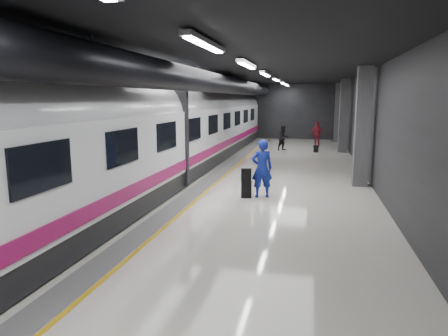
# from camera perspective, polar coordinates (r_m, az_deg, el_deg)

# --- Properties ---
(ground) EXTENTS (40.00, 40.00, 0.00)m
(ground) POSITION_cam_1_polar(r_m,az_deg,el_deg) (14.56, 1.44, -3.28)
(ground) COLOR silver
(ground) RESTS_ON ground
(platform_hall) EXTENTS (10.02, 40.02, 4.51)m
(platform_hall) POSITION_cam_1_polar(r_m,az_deg,el_deg) (15.17, 1.13, 10.72)
(platform_hall) COLOR black
(platform_hall) RESTS_ON ground
(train) EXTENTS (3.05, 38.00, 4.05)m
(train) POSITION_cam_1_polar(r_m,az_deg,el_deg) (15.19, -10.67, 5.01)
(train) COLOR black
(train) RESTS_ON ground
(traveler_main) EXTENTS (0.84, 0.68, 1.98)m
(traveler_main) POSITION_cam_1_polar(r_m,az_deg,el_deg) (13.52, 5.44, -0.07)
(traveler_main) COLOR #171EB1
(traveler_main) RESTS_ON ground
(suitcase_main) EXTENTS (0.36, 0.24, 0.56)m
(suitcase_main) POSITION_cam_1_polar(r_m,az_deg,el_deg) (13.54, 3.23, -3.09)
(suitcase_main) COLOR black
(suitcase_main) RESTS_ON ground
(shoulder_bag) EXTENTS (0.37, 0.26, 0.45)m
(shoulder_bag) POSITION_cam_1_polar(r_m,az_deg,el_deg) (13.41, 3.18, -1.01)
(shoulder_bag) COLOR black
(shoulder_bag) RESTS_ON suitcase_main
(traveler_far_a) EXTENTS (1.01, 1.00, 1.65)m
(traveler_far_a) POSITION_cam_1_polar(r_m,az_deg,el_deg) (26.20, 8.50, 4.31)
(traveler_far_a) COLOR black
(traveler_far_a) RESTS_ON ground
(traveler_far_b) EXTENTS (1.13, 0.89, 1.79)m
(traveler_far_b) POSITION_cam_1_polar(r_m,az_deg,el_deg) (28.42, 13.11, 4.73)
(traveler_far_b) COLOR maroon
(traveler_far_b) RESTS_ON ground
(suitcase_far) EXTENTS (0.30, 0.20, 0.44)m
(suitcase_far) POSITION_cam_1_polar(r_m,az_deg,el_deg) (25.62, 12.99, 2.69)
(suitcase_far) COLOR black
(suitcase_far) RESTS_ON ground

